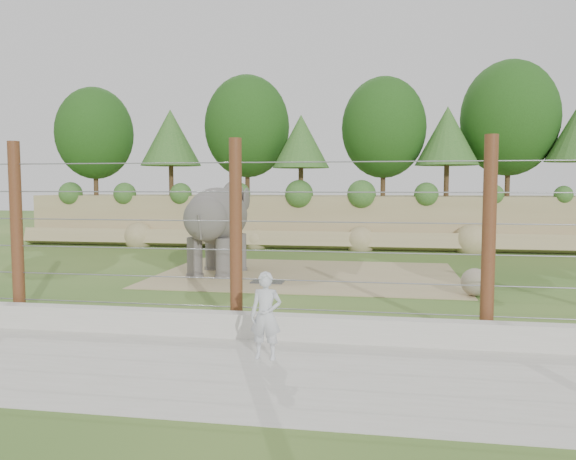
% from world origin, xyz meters
% --- Properties ---
extents(ground, '(90.00, 90.00, 0.00)m').
position_xyz_m(ground, '(0.00, 0.00, 0.00)').
color(ground, '#325C20').
rests_on(ground, ground).
extents(back_embankment, '(30.00, 5.52, 8.77)m').
position_xyz_m(back_embankment, '(0.59, 12.68, 3.97)').
color(back_embankment, tan).
rests_on(back_embankment, ground).
extents(dirt_patch, '(10.00, 7.00, 0.02)m').
position_xyz_m(dirt_patch, '(0.50, 3.00, 0.01)').
color(dirt_patch, tan).
rests_on(dirt_patch, ground).
extents(drain_grate, '(1.00, 0.60, 0.03)m').
position_xyz_m(drain_grate, '(-0.52, 1.22, 0.04)').
color(drain_grate, '#262628').
rests_on(drain_grate, dirt_patch).
extents(elephant, '(1.88, 3.92, 3.10)m').
position_xyz_m(elephant, '(-2.56, 2.71, 1.55)').
color(elephant, '#56524D').
rests_on(elephant, ground).
extents(stone_ball, '(0.76, 0.76, 0.76)m').
position_xyz_m(stone_ball, '(5.50, 0.07, 0.40)').
color(stone_ball, '#7D725D').
rests_on(stone_ball, dirt_patch).
extents(retaining_wall, '(26.00, 0.35, 0.50)m').
position_xyz_m(retaining_wall, '(0.00, -5.00, 0.25)').
color(retaining_wall, beige).
rests_on(retaining_wall, ground).
extents(walkway, '(26.00, 4.00, 0.01)m').
position_xyz_m(walkway, '(0.00, -7.00, 0.01)').
color(walkway, beige).
rests_on(walkway, ground).
extents(barrier_fence, '(20.26, 0.26, 4.00)m').
position_xyz_m(barrier_fence, '(0.00, -4.50, 2.00)').
color(barrier_fence, '#582414').
rests_on(barrier_fence, ground).
extents(zookeeper, '(0.57, 0.39, 1.53)m').
position_xyz_m(zookeeper, '(1.00, -6.28, 0.77)').
color(zookeeper, '#B7BAC1').
rests_on(zookeeper, walkway).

